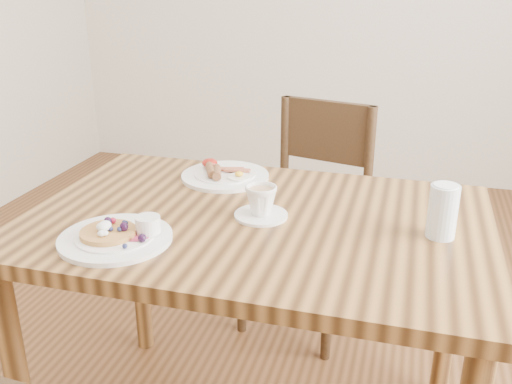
% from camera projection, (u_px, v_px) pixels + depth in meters
% --- Properties ---
extents(dining_table, '(1.20, 0.80, 0.75)m').
position_uv_depth(dining_table, '(256.00, 251.00, 1.52)').
color(dining_table, olive).
rests_on(dining_table, ground).
extents(chair_far, '(0.51, 0.51, 0.88)m').
position_uv_depth(chair_far, '(311.00, 206.00, 2.22)').
color(chair_far, '#3B2515').
rests_on(chair_far, ground).
extents(pancake_plate, '(0.27, 0.27, 0.06)m').
position_uv_depth(pancake_plate, '(118.00, 235.00, 1.35)').
color(pancake_plate, white).
rests_on(pancake_plate, dining_table).
extents(breakfast_plate, '(0.27, 0.27, 0.04)m').
position_uv_depth(breakfast_plate, '(224.00, 174.00, 1.76)').
color(breakfast_plate, white).
rests_on(breakfast_plate, dining_table).
extents(teacup_saucer, '(0.14, 0.14, 0.09)m').
position_uv_depth(teacup_saucer, '(261.00, 203.00, 1.48)').
color(teacup_saucer, white).
rests_on(teacup_saucer, dining_table).
extents(water_glass, '(0.07, 0.07, 0.13)m').
position_uv_depth(water_glass, '(443.00, 212.00, 1.36)').
color(water_glass, silver).
rests_on(water_glass, dining_table).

